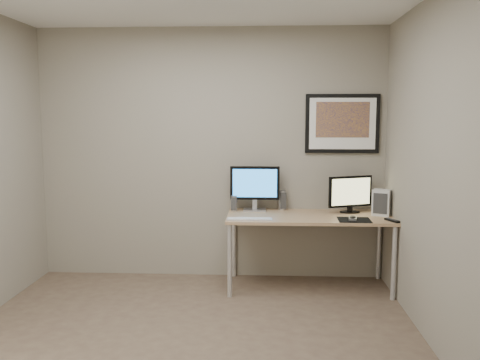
{
  "coord_description": "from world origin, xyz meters",
  "views": [
    {
      "loc": [
        0.57,
        -3.57,
        1.7
      ],
      "look_at": [
        0.33,
        1.1,
        1.11
      ],
      "focal_mm": 38.0,
      "sensor_mm": 36.0,
      "label": 1
    }
  ],
  "objects": [
    {
      "name": "desk",
      "position": [
        1.0,
        1.35,
        0.66
      ],
      "size": [
        1.6,
        0.7,
        0.73
      ],
      "color": "olive",
      "rests_on": "floor"
    },
    {
      "name": "room",
      "position": [
        0.0,
        0.45,
        1.64
      ],
      "size": [
        3.6,
        3.6,
        3.6
      ],
      "color": "white",
      "rests_on": "ground"
    },
    {
      "name": "floor",
      "position": [
        0.0,
        0.0,
        0.0
      ],
      "size": [
        3.6,
        3.6,
        0.0
      ],
      "primitive_type": "plane",
      "color": "brown",
      "rests_on": "ground"
    },
    {
      "name": "monitor_large",
      "position": [
        0.46,
        1.57,
        0.98
      ],
      "size": [
        0.5,
        0.16,
        0.46
      ],
      "rotation": [
        0.0,
        0.0,
        0.01
      ],
      "color": "#AEAEB3",
      "rests_on": "desk"
    },
    {
      "name": "monitor_tv",
      "position": [
        1.42,
        1.5,
        0.93
      ],
      "size": [
        0.45,
        0.2,
        0.37
      ],
      "rotation": [
        0.0,
        0.0,
        0.39
      ],
      "color": "black",
      "rests_on": "desk"
    },
    {
      "name": "remote",
      "position": [
        1.75,
        1.1,
        0.74
      ],
      "size": [
        0.12,
        0.18,
        0.02
      ],
      "primitive_type": "cube",
      "rotation": [
        0.0,
        0.0,
        0.44
      ],
      "color": "black",
      "rests_on": "desk"
    },
    {
      "name": "speaker_right",
      "position": [
        0.75,
        1.64,
        0.83
      ],
      "size": [
        0.1,
        0.1,
        0.2
      ],
      "primitive_type": "cylinder",
      "rotation": [
        0.0,
        0.0,
        0.23
      ],
      "color": "#AEAEB3",
      "rests_on": "desk"
    },
    {
      "name": "mousepad",
      "position": [
        1.4,
        1.14,
        0.73
      ],
      "size": [
        0.31,
        0.28,
        0.0
      ],
      "primitive_type": "cube",
      "rotation": [
        0.0,
        0.0,
        -0.03
      ],
      "color": "black",
      "rests_on": "desk"
    },
    {
      "name": "mouse",
      "position": [
        1.39,
        1.14,
        0.75
      ],
      "size": [
        0.09,
        0.12,
        0.04
      ],
      "primitive_type": "ellipsoid",
      "rotation": [
        0.0,
        0.0,
        -0.22
      ],
      "color": "black",
      "rests_on": "mousepad"
    },
    {
      "name": "speaker_left",
      "position": [
        0.25,
        1.53,
        0.81
      ],
      "size": [
        0.07,
        0.07,
        0.16
      ],
      "primitive_type": "cylinder",
      "rotation": [
        0.0,
        0.0,
        -0.1
      ],
      "color": "#AEAEB3",
      "rests_on": "desk"
    },
    {
      "name": "keyboard",
      "position": [
        0.42,
        1.11,
        0.74
      ],
      "size": [
        0.43,
        0.12,
        0.01
      ],
      "primitive_type": "cube",
      "rotation": [
        0.0,
        0.0,
        0.02
      ],
      "color": "#BCBCC1",
      "rests_on": "desk"
    },
    {
      "name": "framed_art",
      "position": [
        1.35,
        1.68,
        1.62
      ],
      "size": [
        0.75,
        0.04,
        0.6
      ],
      "color": "black",
      "rests_on": "room"
    },
    {
      "name": "fan_unit",
      "position": [
        1.71,
        1.38,
        0.86
      ],
      "size": [
        0.2,
        0.18,
        0.26
      ],
      "primitive_type": "cube",
      "rotation": [
        0.0,
        0.0,
        -0.43
      ],
      "color": "silver",
      "rests_on": "desk"
    }
  ]
}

